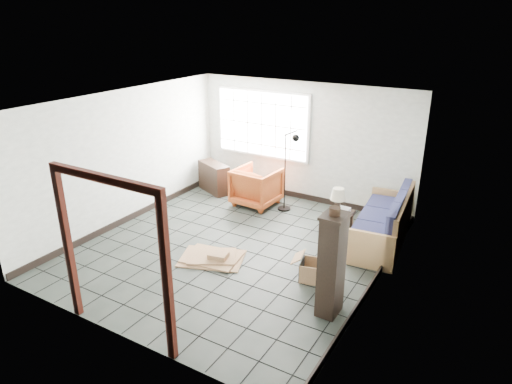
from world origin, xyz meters
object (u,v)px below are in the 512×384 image
Objects in this scene: futon_sofa at (385,225)px; tall_shelf at (332,265)px; armchair at (257,185)px; side_table at (339,216)px.

futon_sofa is 2.52m from tall_shelf.
armchair is at bearing 135.68° from tall_shelf.
side_table is at bearing 167.81° from armchair.
futon_sofa is 2.94m from armchair.
tall_shelf is (2.84, -2.85, 0.31)m from armchair.
tall_shelf is (-0.07, -2.48, 0.42)m from futon_sofa.
tall_shelf reaches higher than side_table.
futon_sofa is at bearing 13.93° from side_table.
armchair reaches higher than side_table.
tall_shelf is (0.75, -2.28, 0.35)m from side_table.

